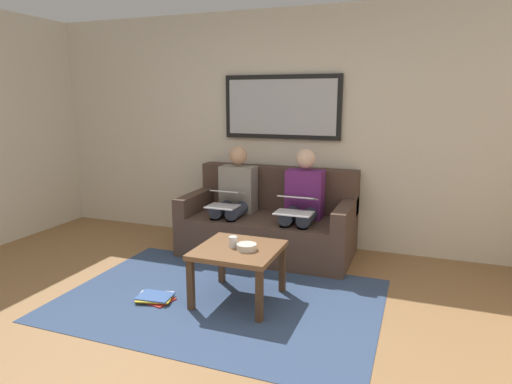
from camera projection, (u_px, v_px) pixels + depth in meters
name	position (u px, v px, depth m)	size (l,w,h in m)	color
ground_plane	(166.00, 360.00, 2.94)	(6.00, 5.20, 0.10)	olive
wall_rear	(284.00, 129.00, 5.04)	(6.00, 0.12, 2.60)	beige
area_rug	(220.00, 299.00, 3.70)	(2.60, 1.80, 0.01)	#33476B
couch	(270.00, 224.00, 4.80)	(1.79, 0.90, 0.90)	#4C382D
framed_mirror	(282.00, 107.00, 4.90)	(1.33, 0.05, 0.70)	black
coffee_table	(238.00, 255.00, 3.62)	(0.66, 0.66, 0.46)	brown
cup	(233.00, 242.00, 3.61)	(0.07, 0.07, 0.09)	silver
bowl	(247.00, 247.00, 3.55)	(0.16, 0.16, 0.05)	beige
person_left	(302.00, 202.00, 4.54)	(0.38, 0.58, 1.14)	#66236B
laptop_white	(296.00, 204.00, 4.32)	(0.36, 0.38, 0.16)	white
person_right	(235.00, 196.00, 4.80)	(0.38, 0.58, 1.14)	gray
laptop_silver	(226.00, 198.00, 4.58)	(0.31, 0.38, 0.16)	silver
magazine_stack	(155.00, 297.00, 3.69)	(0.35, 0.30, 0.04)	red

